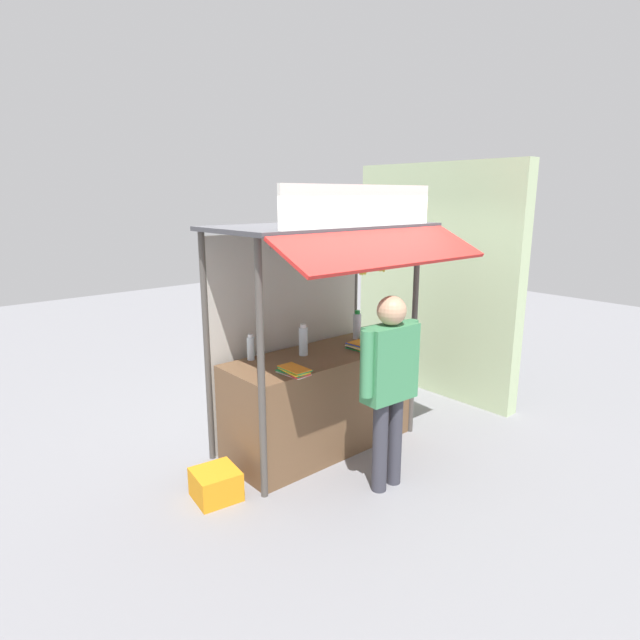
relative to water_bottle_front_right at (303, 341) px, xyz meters
name	(u,v)px	position (x,y,z in m)	size (l,w,h in m)	color
ground_plane	(320,445)	(0.13, -0.10, -1.12)	(20.00, 20.00, 0.00)	gray
stall_counter	(320,401)	(0.13, -0.10, -0.63)	(1.93, 0.77, 0.98)	brown
stall_structure	(313,293)	(0.13, 0.01, 0.46)	(2.13, 1.62, 2.59)	#4C4742
water_bottle_front_right	(303,341)	(0.00, 0.00, 0.00)	(0.09, 0.09, 0.31)	silver
water_bottle_far_right	(251,348)	(-0.47, 0.21, -0.03)	(0.07, 0.07, 0.25)	silver
water_bottle_mid_left	(357,325)	(0.83, 0.09, 0.00)	(0.09, 0.09, 0.31)	silver
magazine_stack_far_left	(392,345)	(0.83, -0.42, -0.11)	(0.20, 0.27, 0.08)	yellow
magazine_stack_back_left	(362,346)	(0.58, -0.23, -0.12)	(0.23, 0.31, 0.06)	green
magazine_stack_right	(374,339)	(0.86, -0.15, -0.11)	(0.20, 0.27, 0.07)	blue
magazine_stack_mid_right	(294,371)	(-0.42, -0.38, -0.11)	(0.20, 0.32, 0.06)	white
banana_bunch_leftmost	(382,263)	(0.46, -0.58, 0.78)	(0.11, 0.11, 0.29)	#332D23
banana_bunch_rightmost	(400,261)	(0.72, -0.58, 0.78)	(0.10, 0.10, 0.28)	#332D23
banana_bunch_inner_right	(363,267)	(0.21, -0.58, 0.76)	(0.09, 0.09, 0.30)	#332D23
vendor_person	(390,376)	(0.07, -1.06, -0.09)	(0.65, 0.25, 1.71)	#383842
plastic_crate	(216,484)	(-1.16, -0.24, -1.00)	(0.36, 0.36, 0.25)	orange
neighbour_wall	(434,280)	(2.32, 0.20, 0.32)	(0.20, 2.40, 2.89)	#B7CD9B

